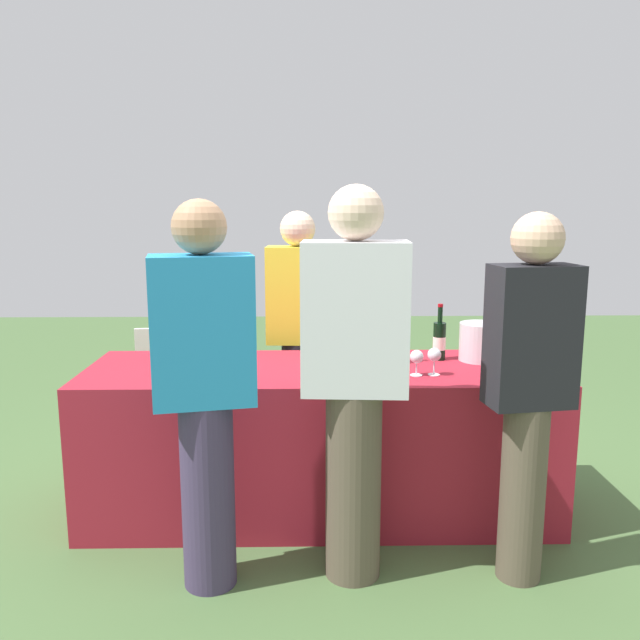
% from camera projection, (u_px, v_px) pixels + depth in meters
% --- Properties ---
extents(ground_plane, '(12.00, 12.00, 0.00)m').
position_uv_depth(ground_plane, '(320.00, 508.00, 3.50)').
color(ground_plane, '#476638').
extents(tasting_table, '(2.42, 0.79, 0.79)m').
position_uv_depth(tasting_table, '(320.00, 439.00, 3.43)').
color(tasting_table, maroon).
rests_on(tasting_table, ground_plane).
extents(wine_bottle_0, '(0.07, 0.07, 0.30)m').
position_uv_depth(wine_bottle_0, '(167.00, 342.00, 3.45)').
color(wine_bottle_0, black).
rests_on(wine_bottle_0, tasting_table).
extents(wine_bottle_1, '(0.07, 0.07, 0.32)m').
position_uv_depth(wine_bottle_1, '(203.00, 338.00, 3.51)').
color(wine_bottle_1, black).
rests_on(wine_bottle_1, tasting_table).
extents(wine_bottle_2, '(0.08, 0.08, 0.31)m').
position_uv_depth(wine_bottle_2, '(390.00, 342.00, 3.42)').
color(wine_bottle_2, black).
rests_on(wine_bottle_2, tasting_table).
extents(wine_bottle_3, '(0.07, 0.07, 0.31)m').
position_uv_depth(wine_bottle_3, '(439.00, 340.00, 3.50)').
color(wine_bottle_3, black).
rests_on(wine_bottle_3, tasting_table).
extents(wine_glass_0, '(0.07, 0.07, 0.13)m').
position_uv_depth(wine_glass_0, '(169.00, 356.00, 3.20)').
color(wine_glass_0, silver).
rests_on(wine_glass_0, tasting_table).
extents(wine_glass_1, '(0.07, 0.07, 0.14)m').
position_uv_depth(wine_glass_1, '(319.00, 355.00, 3.21)').
color(wine_glass_1, silver).
rests_on(wine_glass_1, tasting_table).
extents(wine_glass_2, '(0.07, 0.07, 0.13)m').
position_uv_depth(wine_glass_2, '(417.00, 358.00, 3.18)').
color(wine_glass_2, silver).
rests_on(wine_glass_2, tasting_table).
extents(wine_glass_3, '(0.07, 0.07, 0.14)m').
position_uv_depth(wine_glass_3, '(434.00, 356.00, 3.19)').
color(wine_glass_3, silver).
rests_on(wine_glass_3, tasting_table).
extents(wine_glass_4, '(0.06, 0.06, 0.14)m').
position_uv_depth(wine_glass_4, '(490.00, 354.00, 3.21)').
color(wine_glass_4, silver).
rests_on(wine_glass_4, tasting_table).
extents(ice_bucket, '(0.23, 0.23, 0.20)m').
position_uv_depth(ice_bucket, '(480.00, 342.00, 3.49)').
color(ice_bucket, silver).
rests_on(ice_bucket, tasting_table).
extents(server_pouring, '(0.39, 0.23, 1.59)m').
position_uv_depth(server_pouring, '(298.00, 330.00, 3.97)').
color(server_pouring, black).
rests_on(server_pouring, ground_plane).
extents(guest_0, '(0.45, 0.30, 1.65)m').
position_uv_depth(guest_0, '(204.00, 385.00, 2.66)').
color(guest_0, '#3F3351').
rests_on(guest_0, ground_plane).
extents(guest_1, '(0.45, 0.27, 1.71)m').
position_uv_depth(guest_1, '(354.00, 374.00, 2.72)').
color(guest_1, brown).
rests_on(guest_1, ground_plane).
extents(guest_2, '(0.38, 0.24, 1.60)m').
position_uv_depth(guest_2, '(529.00, 384.00, 2.71)').
color(guest_2, brown).
rests_on(guest_2, ground_plane).
extents(menu_board, '(0.59, 0.09, 0.80)m').
position_uv_depth(menu_board, '(181.00, 384.00, 4.46)').
color(menu_board, white).
rests_on(menu_board, ground_plane).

